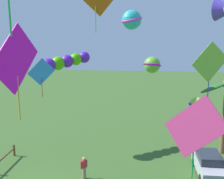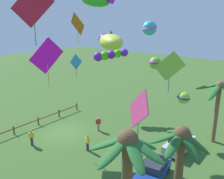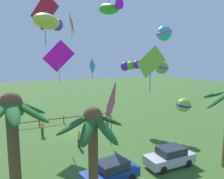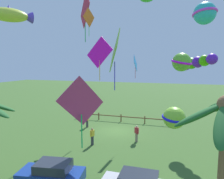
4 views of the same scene
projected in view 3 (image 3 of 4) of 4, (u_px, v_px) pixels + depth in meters
The scene contains 21 objects.
ground_plane at pixel (76, 131), 25.75m from camera, with size 120.00×120.00×0.00m, color #3D6028.
palm_tree_0 at pixel (93, 139), 11.09m from camera, with size 3.72×3.40×6.07m.
palm_tree_2 at pixel (12, 130), 10.57m from camera, with size 3.72×3.80×6.86m.
rail_fence at pixel (64, 118), 28.87m from camera, with size 12.27×0.12×0.95m.
parked_car_0 at pixel (111, 172), 15.12m from camera, with size 4.11×2.25×1.51m.
parked_car_1 at pixel (170, 157), 17.44m from camera, with size 3.91×1.76×1.51m.
spectator_0 at pixel (106, 128), 24.46m from camera, with size 0.43×0.43×1.59m.
spectator_1 at pixel (79, 139), 21.12m from camera, with size 0.33×0.53×1.59m.
spectator_2 at pixel (42, 128), 24.38m from camera, with size 0.43×0.43×1.59m.
kite_ball_0 at pixel (162, 67), 21.04m from camera, with size 1.81×1.81×1.22m.
kite_diamond_1 at pixel (151, 62), 16.47m from camera, with size 0.94×2.33×3.42m.
kite_ball_2 at pixel (164, 33), 22.62m from camera, with size 2.33×2.34×1.52m.
kite_diamond_3 at pixel (59, 57), 23.37m from camera, with size 3.25×0.90×4.67m.
kite_fish_4 at pixel (48, 22), 13.43m from camera, with size 2.43×2.78×1.09m.
kite_diamond_5 at pixel (92, 66), 25.40m from camera, with size 0.30×1.77×2.45m.
kite_tube_6 at pixel (135, 65), 28.02m from camera, with size 3.15×3.54×1.58m.
kite_ball_7 at pixel (184, 105), 18.28m from camera, with size 1.82×1.82×1.17m.
kite_fish_8 at pixel (110, 8), 23.33m from camera, with size 2.05×3.81×1.63m.
kite_diamond_9 at pixel (44, 12), 21.69m from camera, with size 2.31×2.87×5.06m.
kite_diamond_10 at pixel (72, 24), 19.78m from camera, with size 0.33×1.82×2.54m.
kite_diamond_11 at pixel (111, 106), 16.87m from camera, with size 2.06×3.02×4.96m.
Camera 3 is at (6.87, 24.19, 8.44)m, focal length 35.85 mm.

